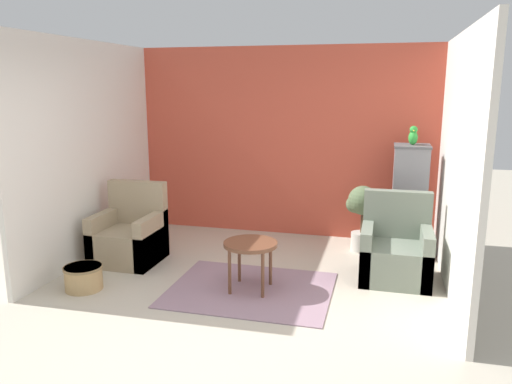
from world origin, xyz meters
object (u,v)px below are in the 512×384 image
parrot (413,136)px  potted_plant (362,209)px  coffee_table (250,248)px  wicker_basket (84,277)px  armchair_left (130,237)px  armchair_right (396,253)px  birdcage (409,203)px

parrot → potted_plant: size_ratio=0.28×
coffee_table → potted_plant: bearing=56.7°
coffee_table → wicker_basket: bearing=-166.1°
armchair_left → armchair_right: 3.17m
coffee_table → birdcage: (1.64, 1.66, 0.20)m
potted_plant → wicker_basket: (-2.79, -2.04, -0.42)m
parrot → armchair_right: bearing=-99.2°
potted_plant → wicker_basket: size_ratio=2.13×
armchair_left → potted_plant: armchair_left is taller
armchair_left → armchair_right: (3.17, 0.21, 0.00)m
parrot → potted_plant: (-0.57, -0.04, -0.96)m
armchair_left → coffee_table: bearing=-16.9°
armchair_right → wicker_basket: 3.41m
armchair_left → armchair_right: size_ratio=1.00×
armchair_right → parrot: bearing=80.8°
birdcage → potted_plant: 0.59m
armchair_left → birdcage: (3.32, 1.15, 0.37)m
potted_plant → birdcage: bearing=4.2°
armchair_right → wicker_basket: bearing=-160.3°
armchair_left → parrot: parrot is taller
armchair_left → birdcage: 3.53m
birdcage → parrot: size_ratio=5.85×
armchair_right → wicker_basket: armchair_right is taller
armchair_left → armchair_right: bearing=3.8°
armchair_right → wicker_basket: (-3.21, -1.15, -0.16)m
potted_plant → wicker_basket: 3.48m
coffee_table → wicker_basket: coffee_table is taller
armchair_right → birdcage: bearing=80.7°
wicker_basket → potted_plant: bearing=36.2°
coffee_table → parrot: bearing=45.4°
birdcage → wicker_basket: birdcage is taller
coffee_table → armchair_left: 1.77m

